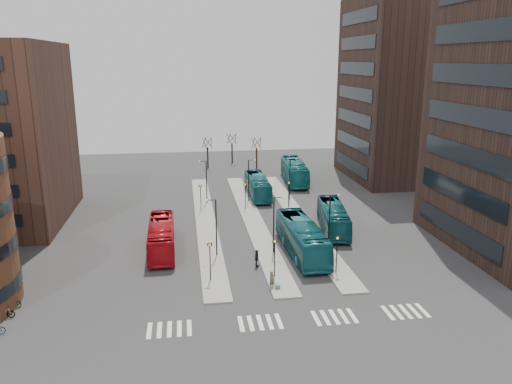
{
  "coord_description": "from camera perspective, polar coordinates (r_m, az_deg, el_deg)",
  "views": [
    {
      "loc": [
        -6.4,
        -30.6,
        19.87
      ],
      "look_at": [
        1.72,
        24.75,
        5.0
      ],
      "focal_mm": 35.0,
      "sensor_mm": 36.0,
      "label": 1
    }
  ],
  "objects": [
    {
      "name": "lamp_posts",
      "position": [
        61.49,
        0.41,
        -0.48
      ],
      "size": [
        14.04,
        20.24,
        6.12
      ],
      "color": "black",
      "rests_on": "ground"
    },
    {
      "name": "traveller",
      "position": [
        45.29,
        1.82,
        -10.0
      ],
      "size": [
        0.71,
        0.67,
        1.63
      ],
      "primitive_type": "imported",
      "rotation": [
        0.0,
        0.0,
        0.66
      ],
      "color": "brown",
      "rests_on": "ground"
    },
    {
      "name": "suitcase",
      "position": [
        45.18,
        2.48,
        -10.86
      ],
      "size": [
        0.41,
        0.33,
        0.51
      ],
      "primitive_type": "cube",
      "rotation": [
        0.0,
        0.0,
        0.01
      ],
      "color": "navy",
      "rests_on": "ground"
    },
    {
      "name": "commuter_b",
      "position": [
        49.61,
        0.08,
        -7.61
      ],
      "size": [
        0.74,
        1.13,
        1.78
      ],
      "primitive_type": "imported",
      "rotation": [
        0.0,
        0.0,
        1.25
      ],
      "color": "black",
      "rests_on": "ground"
    },
    {
      "name": "bare_trees",
      "position": [
        95.26,
        -2.76,
        4.5
      ],
      "size": [
        10.97,
        8.14,
        5.9
      ],
      "color": "black",
      "rests_on": "ground"
    },
    {
      "name": "bicycle_mid",
      "position": [
        45.27,
        -26.86,
        -12.16
      ],
      "size": [
        1.73,
        0.61,
        1.02
      ],
      "primitive_type": "imported",
      "rotation": [
        0.0,
        0.0,
        1.49
      ],
      "color": "gray",
      "rests_on": "ground"
    },
    {
      "name": "tower_far",
      "position": [
        89.41,
        17.42,
        11.1
      ],
      "size": [
        20.12,
        20.0,
        30.0
      ],
      "color": "#31211B",
      "rests_on": "ground"
    },
    {
      "name": "island_right",
      "position": [
        65.36,
        4.79,
        -2.8
      ],
      "size": [
        2.5,
        45.0,
        0.15
      ],
      "primitive_type": "cube",
      "color": "gray",
      "rests_on": "ground"
    },
    {
      "name": "teal_bus_c",
      "position": [
        60.49,
        8.81,
        -2.9
      ],
      "size": [
        4.35,
        11.57,
        3.15
      ],
      "primitive_type": "imported",
      "rotation": [
        0.0,
        0.0,
        -0.15
      ],
      "color": "#12525A",
      "rests_on": "ground"
    },
    {
      "name": "crosswalk_stripes",
      "position": [
        40.72,
        4.42,
        -14.36
      ],
      "size": [
        22.35,
        2.4,
        0.01
      ],
      "color": "silver",
      "rests_on": "ground"
    },
    {
      "name": "teal_bus_b",
      "position": [
        74.55,
        0.18,
        0.69
      ],
      "size": [
        2.72,
        11.38,
        3.17
      ],
      "primitive_type": "imported",
      "rotation": [
        0.0,
        0.0,
        -0.01
      ],
      "color": "#145E66",
      "rests_on": "ground"
    },
    {
      "name": "commuter_c",
      "position": [
        50.78,
        5.23,
        -7.12
      ],
      "size": [
        0.7,
        1.18,
        1.79
      ],
      "primitive_type": "imported",
      "rotation": [
        0.0,
        0.0,
        4.68
      ],
      "color": "black",
      "rests_on": "ground"
    },
    {
      "name": "island_mid",
      "position": [
        64.3,
        -0.43,
        -3.04
      ],
      "size": [
        2.5,
        45.0,
        0.15
      ],
      "primitive_type": "cube",
      "color": "gray",
      "rests_on": "ground"
    },
    {
      "name": "teal_bus_a",
      "position": [
        52.85,
        5.25,
        -5.22
      ],
      "size": [
        3.26,
        12.7,
        3.52
      ],
      "primitive_type": "imported",
      "rotation": [
        0.0,
        0.0,
        0.02
      ],
      "color": "#135862",
      "rests_on": "ground"
    },
    {
      "name": "ground",
      "position": [
        37.04,
        3.07,
        -17.58
      ],
      "size": [
        160.0,
        160.0,
        0.0
      ],
      "primitive_type": "plane",
      "color": "#2A2A2C",
      "rests_on": "ground"
    },
    {
      "name": "sign_poles",
      "position": [
        56.94,
        0.14,
        -2.97
      ],
      "size": [
        12.45,
        22.12,
        3.65
      ],
      "color": "black",
      "rests_on": "ground"
    },
    {
      "name": "island_left",
      "position": [
        63.8,
        -5.79,
        -3.27
      ],
      "size": [
        2.5,
        45.0,
        0.15
      ],
      "primitive_type": "cube",
      "color": "gray",
      "rests_on": "ground"
    },
    {
      "name": "red_bus",
      "position": [
        54.43,
        -10.76,
        -5.02
      ],
      "size": [
        2.9,
        11.39,
        3.16
      ],
      "primitive_type": "imported",
      "rotation": [
        0.0,
        0.0,
        0.02
      ],
      "color": "#B50D18",
      "rests_on": "ground"
    },
    {
      "name": "teal_bus_d",
      "position": [
        83.52,
        4.41,
        2.37
      ],
      "size": [
        4.17,
        13.4,
        3.67
      ],
      "primitive_type": "imported",
      "rotation": [
        0.0,
        0.0,
        -0.08
      ],
      "color": "#156B6D",
      "rests_on": "ground"
    },
    {
      "name": "bicycle_far",
      "position": [
        46.96,
        -26.11,
        -11.15
      ],
      "size": [
        1.87,
        1.22,
        0.93
      ],
      "primitive_type": "imported",
      "rotation": [
        0.0,
        0.0,
        1.19
      ],
      "color": "gray",
      "rests_on": "ground"
    },
    {
      "name": "commuter_a",
      "position": [
        53.8,
        -9.93,
        -6.0
      ],
      "size": [
        0.93,
        0.76,
        1.79
      ],
      "primitive_type": "imported",
      "rotation": [
        0.0,
        0.0,
        3.04
      ],
      "color": "black",
      "rests_on": "ground"
    }
  ]
}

